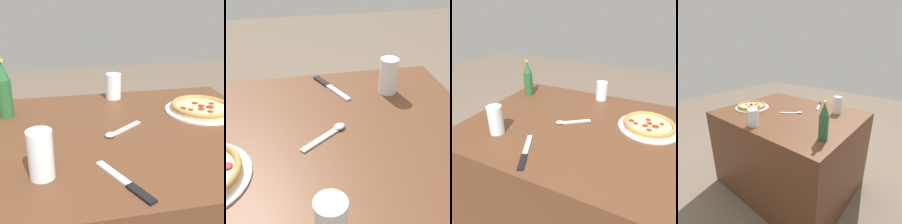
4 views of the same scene
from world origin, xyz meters
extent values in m
cube|color=#56331E|center=(0.00, 0.00, 0.36)|extent=(1.12, 0.91, 0.72)
cylinder|color=silver|center=(0.35, 0.12, 0.72)|extent=(0.30, 0.30, 0.01)
cylinder|color=tan|center=(0.35, 0.12, 0.73)|extent=(0.25, 0.25, 0.01)
cylinder|color=#EACC7F|center=(0.35, 0.12, 0.74)|extent=(0.22, 0.22, 0.00)
torus|color=#AD7A42|center=(0.35, 0.12, 0.74)|extent=(0.25, 0.25, 0.02)
ellipsoid|color=maroon|center=(0.34, 0.16, 0.74)|extent=(0.03, 0.03, 0.01)
ellipsoid|color=maroon|center=(0.35, 0.13, 0.74)|extent=(0.03, 0.03, 0.01)
ellipsoid|color=maroon|center=(0.33, 0.09, 0.74)|extent=(0.03, 0.03, 0.01)
ellipsoid|color=maroon|center=(0.38, 0.11, 0.74)|extent=(0.03, 0.03, 0.01)
ellipsoid|color=maroon|center=(0.35, 0.06, 0.74)|extent=(0.03, 0.03, 0.01)
ellipsoid|color=maroon|center=(0.29, 0.10, 0.74)|extent=(0.02, 0.02, 0.01)
ellipsoid|color=maroon|center=(0.41, 0.14, 0.74)|extent=(0.02, 0.02, 0.01)
ellipsoid|color=maroon|center=(0.26, 0.12, 0.74)|extent=(0.03, 0.03, 0.01)
cylinder|color=white|center=(-0.31, -0.24, 0.79)|extent=(0.07, 0.07, 0.14)
cylinder|color=beige|center=(-0.31, -0.24, 0.77)|extent=(0.06, 0.06, 0.10)
cylinder|color=white|center=(0.02, 0.37, 0.77)|extent=(0.07, 0.07, 0.12)
cylinder|color=#935123|center=(0.02, 0.37, 0.75)|extent=(0.06, 0.06, 0.07)
cylinder|color=#286033|center=(-0.45, 0.24, 0.79)|extent=(0.06, 0.06, 0.16)
cone|color=#286033|center=(-0.45, 0.24, 0.91)|extent=(0.06, 0.06, 0.07)
cylinder|color=gold|center=(-0.45, 0.24, 0.95)|extent=(0.02, 0.02, 0.01)
cube|color=black|center=(-0.07, -0.38, 0.72)|extent=(0.06, 0.10, 0.01)
cube|color=silver|center=(-0.12, -0.27, 0.72)|extent=(0.08, 0.14, 0.01)
cube|color=silver|center=(-0.01, 0.02, 0.72)|extent=(0.13, 0.11, 0.01)
ellipsoid|color=silver|center=(-0.08, -0.03, 0.72)|extent=(0.05, 0.05, 0.02)
camera|label=1|loc=(-0.28, -1.01, 1.20)|focal=50.00mm
camera|label=2|loc=(0.08, 0.79, 1.32)|focal=50.00mm
camera|label=3|loc=(0.38, -0.92, 1.29)|focal=35.00mm
camera|label=4|loc=(-0.90, 1.08, 1.22)|focal=28.00mm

